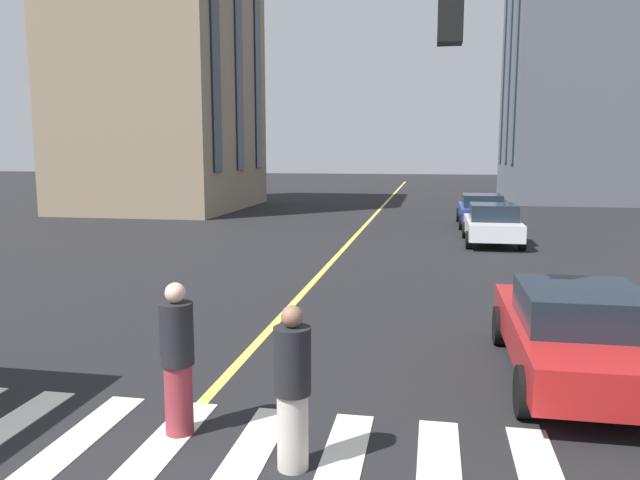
{
  "coord_description": "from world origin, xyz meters",
  "views": [
    {
      "loc": [
        -3.74,
        -2.87,
        3.24
      ],
      "look_at": [
        8.46,
        -0.62,
        1.42
      ],
      "focal_mm": 34.65,
      "sensor_mm": 36.0,
      "label": 1
    }
  ],
  "objects_px": {
    "car_blue_mid": "(481,210)",
    "pedestrian_companion": "(177,359)",
    "car_red_parked_b": "(577,332)",
    "pedestrian_near": "(292,388)",
    "car_white_trailing": "(492,224)"
  },
  "relations": [
    {
      "from": "car_red_parked_b",
      "to": "pedestrian_near",
      "type": "distance_m",
      "value": 4.59
    },
    {
      "from": "car_blue_mid",
      "to": "pedestrian_near",
      "type": "bearing_deg",
      "value": 170.96
    },
    {
      "from": "car_blue_mid",
      "to": "car_white_trailing",
      "type": "xyz_separation_m",
      "value": [
        -5.14,
        0.0,
        -0.0
      ]
    },
    {
      "from": "car_white_trailing",
      "to": "pedestrian_near",
      "type": "xyz_separation_m",
      "value": [
        -16.08,
        3.38,
        0.16
      ]
    },
    {
      "from": "car_white_trailing",
      "to": "pedestrian_companion",
      "type": "bearing_deg",
      "value": 162.75
    },
    {
      "from": "car_blue_mid",
      "to": "pedestrian_companion",
      "type": "distance_m",
      "value": 21.26
    },
    {
      "from": "pedestrian_near",
      "to": "pedestrian_companion",
      "type": "bearing_deg",
      "value": 70.3
    },
    {
      "from": "pedestrian_companion",
      "to": "car_blue_mid",
      "type": "bearing_deg",
      "value": -13.14
    },
    {
      "from": "car_white_trailing",
      "to": "car_red_parked_b",
      "type": "relative_size",
      "value": 0.89
    },
    {
      "from": "car_white_trailing",
      "to": "pedestrian_near",
      "type": "relative_size",
      "value": 2.27
    },
    {
      "from": "car_blue_mid",
      "to": "pedestrian_near",
      "type": "height_order",
      "value": "pedestrian_near"
    },
    {
      "from": "car_blue_mid",
      "to": "pedestrian_companion",
      "type": "xyz_separation_m",
      "value": [
        -20.7,
        4.83,
        0.19
      ]
    },
    {
      "from": "pedestrian_near",
      "to": "pedestrian_companion",
      "type": "relative_size",
      "value": 0.97
    },
    {
      "from": "pedestrian_near",
      "to": "car_red_parked_b",
      "type": "bearing_deg",
      "value": -47.36
    },
    {
      "from": "car_red_parked_b",
      "to": "pedestrian_near",
      "type": "relative_size",
      "value": 2.57
    }
  ]
}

